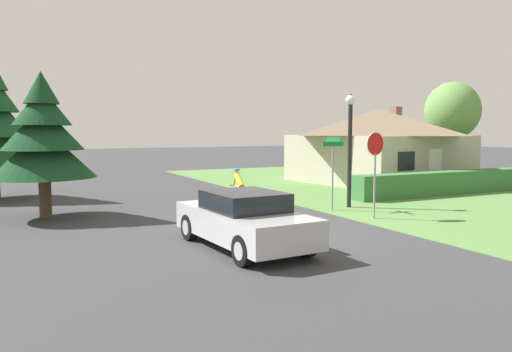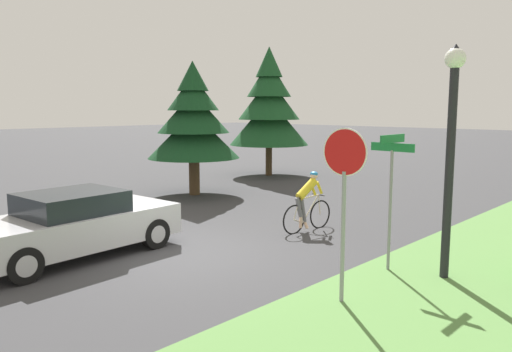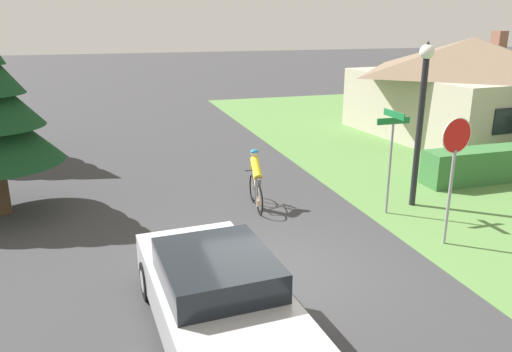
% 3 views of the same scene
% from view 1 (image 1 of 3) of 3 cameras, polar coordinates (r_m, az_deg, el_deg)
% --- Properties ---
extents(ground_plane, '(140.00, 140.00, 0.00)m').
position_cam_1_polar(ground_plane, '(14.55, 1.48, -6.28)').
color(ground_plane, '#38383A').
extents(grass_verge_right, '(16.00, 36.00, 0.01)m').
position_cam_1_polar(grass_verge_right, '(24.61, 20.63, -1.87)').
color(grass_verge_right, '#568442').
rests_on(grass_verge_right, ground).
extents(cottage_house, '(8.73, 9.08, 4.31)m').
position_cam_1_polar(cottage_house, '(28.88, 13.76, 3.53)').
color(cottage_house, '#B2A893').
rests_on(cottage_house, ground).
extents(hedge_row, '(10.09, 0.90, 1.05)m').
position_cam_1_polar(hedge_row, '(24.25, 20.94, -0.74)').
color(hedge_row, '#387038').
rests_on(hedge_row, ground).
extents(sedan_left_lane, '(2.12, 4.49, 1.40)m').
position_cam_1_polar(sedan_left_lane, '(12.37, -1.37, -5.07)').
color(sedan_left_lane, '#BCBCC1').
rests_on(sedan_left_lane, ground).
extents(cyclist, '(0.44, 1.73, 1.55)m').
position_cam_1_polar(cyclist, '(17.96, -1.95, -1.71)').
color(cyclist, black).
rests_on(cyclist, ground).
extents(stop_sign, '(0.77, 0.10, 2.85)m').
position_cam_1_polar(stop_sign, '(16.75, 13.45, 2.13)').
color(stop_sign, gray).
rests_on(stop_sign, ground).
extents(street_lamp, '(0.37, 0.37, 4.28)m').
position_cam_1_polar(street_lamp, '(19.00, 10.70, 4.59)').
color(street_lamp, black).
rests_on(street_lamp, ground).
extents(street_name_sign, '(0.90, 0.90, 2.66)m').
position_cam_1_polar(street_name_sign, '(18.19, 8.78, 1.83)').
color(street_name_sign, gray).
rests_on(street_name_sign, ground).
extents(conifer_tall_near, '(3.32, 3.32, 4.83)m').
position_cam_1_polar(conifer_tall_near, '(17.77, -23.17, 4.12)').
color(conifer_tall_near, '#4C3823').
rests_on(conifer_tall_near, ground).
extents(deciduous_tree_right, '(3.32, 3.32, 5.86)m').
position_cam_1_polar(deciduous_tree_right, '(33.08, 21.54, 6.95)').
color(deciduous_tree_right, '#4C3823').
rests_on(deciduous_tree_right, ground).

